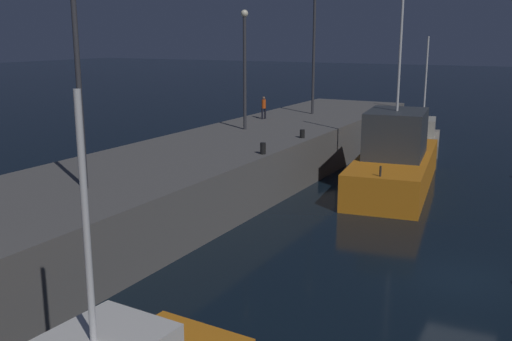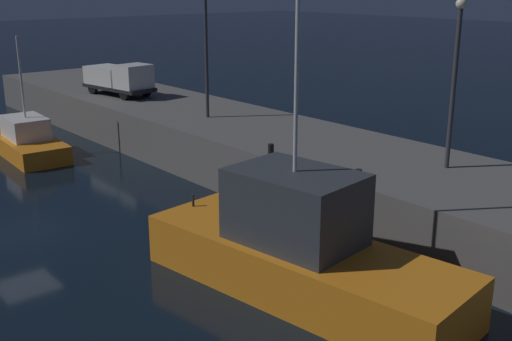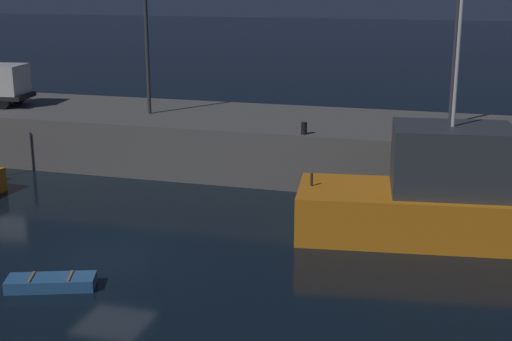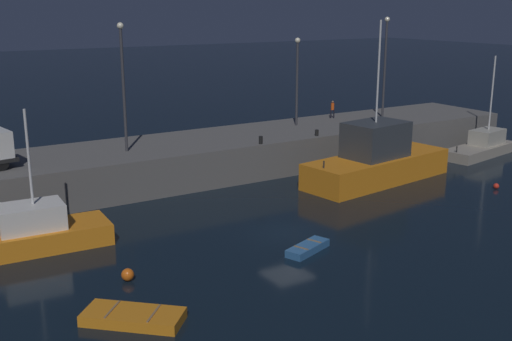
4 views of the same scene
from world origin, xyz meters
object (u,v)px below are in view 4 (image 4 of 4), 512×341
fishing_trawler_red (13,237)px  dinghy_red_small (133,317)px  lamp_post_central (385,60)px  bollard_central (261,140)px  mooring_buoy_near (128,275)px  fishing_boat_blue (377,160)px  mooring_buoy_mid (496,186)px  bollard_west (317,133)px  dockworker (332,108)px  lamp_post_west (123,78)px  rowboat_white_mid (308,248)px  fishing_boat_white (482,146)px  lamp_post_east (297,74)px

fishing_trawler_red → dinghy_red_small: size_ratio=2.56×
lamp_post_central → bollard_central: 16.45m
mooring_buoy_near → lamp_post_central: (29.87, 15.31, 7.44)m
fishing_boat_blue → mooring_buoy_mid: 8.38m
fishing_trawler_red → bollard_west: 24.19m
fishing_boat_blue → bollard_central: 8.47m
fishing_trawler_red → dockworker: fishing_trawler_red is taller
mooring_buoy_mid → lamp_post_central: 16.49m
fishing_boat_blue → lamp_post_west: size_ratio=1.44×
fishing_boat_blue → mooring_buoy_near: size_ratio=20.92×
dinghy_red_small → dockworker: (26.96, 21.12, 3.35)m
fishing_trawler_red → rowboat_white_mid: fishing_trawler_red is taller
dinghy_red_small → lamp_post_central: size_ratio=0.47×
dinghy_red_small → bollard_west: (21.03, 15.59, 2.70)m
rowboat_white_mid → mooring_buoy_near: (-9.20, 1.54, 0.10)m
fishing_trawler_red → mooring_buoy_near: 7.44m
fishing_boat_blue → mooring_buoy_mid: (5.78, -5.92, -1.36)m
fishing_boat_white → rowboat_white_mid: (-25.60, -9.81, -0.56)m
fishing_boat_blue → bollard_central: size_ratio=22.07×
fishing_boat_blue → lamp_post_west: 18.68m
mooring_buoy_mid → dinghy_red_small: bearing=-170.5°
fishing_trawler_red → fishing_boat_white: bearing=2.8°
fishing_trawler_red → fishing_boat_blue: (25.21, 0.37, 0.72)m
rowboat_white_mid → dinghy_red_small: 10.71m
lamp_post_west → bollard_west: (14.24, -2.69, -4.75)m
fishing_boat_blue → bollard_central: fishing_boat_blue is taller
mooring_buoy_near → bollard_west: size_ratio=1.25×
fishing_boat_blue → lamp_post_central: size_ratio=1.42×
dockworker → rowboat_white_mid: bearing=-131.3°
dinghy_red_small → bollard_west: bollard_west is taller
fishing_trawler_red → dinghy_red_small: 10.62m
lamp_post_west → rowboat_white_mid: bearing=-77.1°
mooring_buoy_near → fishing_boat_white: bearing=13.4°
lamp_post_central → lamp_post_west: bearing=-177.8°
fishing_trawler_red → lamp_post_east: lamp_post_east is taller
lamp_post_west → mooring_buoy_mid: bearing=-31.9°
fishing_boat_blue → fishing_boat_white: 13.42m
dinghy_red_small → lamp_post_west: lamp_post_west is taller
dinghy_red_small → dockworker: size_ratio=2.63×
rowboat_white_mid → lamp_post_west: size_ratio=0.34×
dinghy_red_small → mooring_buoy_mid: (28.51, 4.76, -0.03)m
mooring_buoy_mid → lamp_post_east: size_ratio=0.05×
rowboat_white_mid → dinghy_red_small: size_ratio=0.72×
fishing_boat_blue → lamp_post_central: fishing_boat_blue is taller
dinghy_red_small → dockworker: dockworker is taller
fishing_boat_white → bollard_west: bearing=167.1°
bollard_central → lamp_post_east: bearing=35.6°
rowboat_white_mid → bollard_central: bollard_central is taller
dinghy_red_small → bollard_west: bearing=36.5°
dockworker → bollard_central: 12.52m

